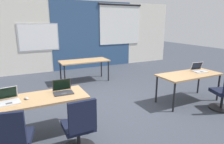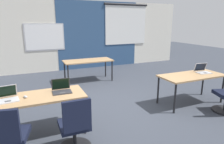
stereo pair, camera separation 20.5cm
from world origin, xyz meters
TOP-DOWN VIEW (x-y plane):
  - ground_plane at (0.00, 0.00)m, footprint 24.00×24.00m
  - back_wall_assembly at (0.05, 4.19)m, footprint 10.00×0.27m
  - desk_near_left at (-1.75, -0.60)m, footprint 1.60×0.70m
  - desk_near_right at (1.75, -0.60)m, footprint 1.60×0.70m
  - desk_far_center at (0.00, 2.20)m, footprint 1.60×0.70m
  - laptop_near_left_end at (-2.20, -0.59)m, footprint 0.37×0.34m
  - mouse_near_left_end at (-1.93, -0.59)m, footprint 0.08×0.11m
  - chair_near_left_end at (-2.16, -1.29)m, footprint 0.53×0.58m
  - laptop_near_right_end at (2.16, -0.54)m, footprint 0.37×0.35m
  - laptop_near_left_inner at (-1.32, -0.54)m, footprint 0.34×0.28m
  - chair_near_left_inner at (-1.28, -1.35)m, footprint 0.52×0.54m

SIDE VIEW (x-z plane):
  - ground_plane at x=0.00m, z-range 0.00..0.00m
  - chair_near_left_end at x=-2.16m, z-range -0.08..0.84m
  - chair_near_left_inner at x=-1.28m, z-range -0.08..0.84m
  - desk_near_left at x=-1.75m, z-range 0.30..1.02m
  - desk_near_right at x=1.75m, z-range 0.30..1.02m
  - desk_far_center at x=0.00m, z-range 0.30..1.02m
  - mouse_near_left_end at x=-1.93m, z-range 0.72..0.75m
  - laptop_near_right_end at x=2.16m, z-range 0.66..0.88m
  - laptop_near_left_end at x=-2.20m, z-range 0.65..0.88m
  - laptop_near_left_inner at x=-1.32m, z-range 0.65..0.89m
  - back_wall_assembly at x=0.05m, z-range 0.01..2.81m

